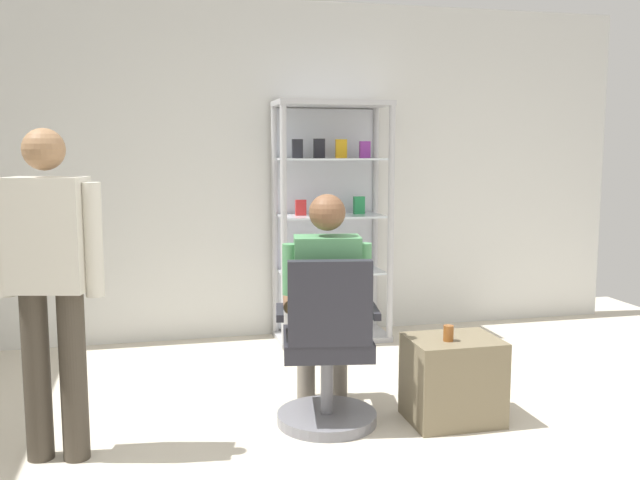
# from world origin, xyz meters

# --- Properties ---
(back_wall) EXTENTS (6.00, 0.10, 2.70)m
(back_wall) POSITION_xyz_m (0.00, 3.00, 1.35)
(back_wall) COLOR silver
(back_wall) RESTS_ON ground
(display_cabinet_main) EXTENTS (0.90, 0.45, 1.90)m
(display_cabinet_main) POSITION_xyz_m (0.40, 2.76, 0.97)
(display_cabinet_main) COLOR #B7B7BC
(display_cabinet_main) RESTS_ON ground
(office_chair) EXTENTS (0.60, 0.56, 0.96)m
(office_chair) POSITION_xyz_m (-0.07, 0.95, 0.39)
(office_chair) COLOR slate
(office_chair) RESTS_ON ground
(seated_shopkeeper) EXTENTS (0.54, 0.61, 1.29)m
(seated_shopkeeper) POSITION_xyz_m (-0.04, 1.11, 0.71)
(seated_shopkeeper) COLOR slate
(seated_shopkeeper) RESTS_ON ground
(storage_crate) EXTENTS (0.50, 0.40, 0.48)m
(storage_crate) POSITION_xyz_m (0.64, 0.87, 0.24)
(storage_crate) COLOR #72664C
(storage_crate) RESTS_ON ground
(tea_glass) EXTENTS (0.06, 0.06, 0.09)m
(tea_glass) POSITION_xyz_m (0.58, 0.83, 0.52)
(tea_glass) COLOR brown
(tea_glass) RESTS_ON storage_crate
(standing_customer) EXTENTS (0.51, 0.30, 1.63)m
(standing_customer) POSITION_xyz_m (-1.47, 0.87, 0.93)
(standing_customer) COLOR #3F382D
(standing_customer) RESTS_ON ground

